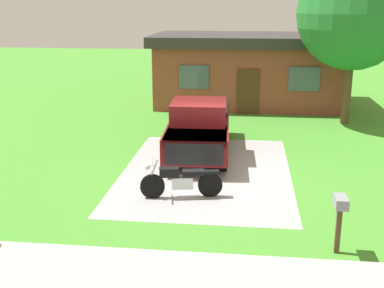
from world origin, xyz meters
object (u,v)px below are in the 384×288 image
(pickup_truck, at_px, (200,126))
(shade_tree, at_px, (354,13))
(mailbox, at_px, (340,210))
(motorcycle, at_px, (181,181))
(neighbor_house, at_px, (249,69))

(pickup_truck, distance_m, shade_tree, 8.47)
(mailbox, relative_size, shade_tree, 0.18)
(motorcycle, relative_size, pickup_truck, 0.39)
(mailbox, distance_m, neighbor_house, 15.75)
(neighbor_house, bearing_deg, shade_tree, -42.56)
(motorcycle, xyz_separation_m, mailbox, (3.67, -2.65, 0.51))
(pickup_truck, relative_size, neighbor_house, 0.59)
(motorcycle, xyz_separation_m, neighbor_house, (1.72, 12.96, 1.32))
(motorcycle, height_order, pickup_truck, pickup_truck)
(pickup_truck, xyz_separation_m, neighbor_house, (1.63, 8.79, 0.84))
(motorcycle, relative_size, neighbor_house, 0.23)
(mailbox, bearing_deg, shade_tree, 79.19)
(motorcycle, relative_size, shade_tree, 0.32)
(motorcycle, distance_m, shade_tree, 11.62)
(motorcycle, bearing_deg, mailbox, -35.86)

